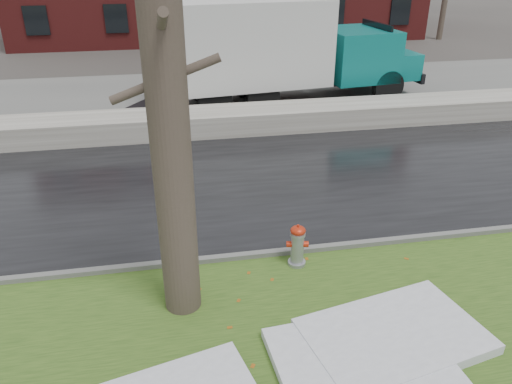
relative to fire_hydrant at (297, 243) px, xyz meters
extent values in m
plane|color=#47423D|center=(-0.21, -0.61, -0.52)|extent=(120.00, 120.00, 0.00)
cube|color=#294517|center=(-0.21, -1.86, -0.50)|extent=(60.00, 4.50, 0.04)
cube|color=black|center=(-0.21, 3.89, -0.50)|extent=(60.00, 7.00, 0.03)
cube|color=slate|center=(-0.21, 12.39, -0.50)|extent=(60.00, 9.00, 0.03)
cube|color=slate|center=(-0.21, 0.39, -0.45)|extent=(60.00, 0.15, 0.14)
cube|color=beige|center=(-0.21, 8.09, -0.14)|extent=(60.00, 1.60, 0.75)
cylinder|color=#94969B|center=(0.00, -0.01, -0.09)|extent=(0.29, 0.29, 0.77)
ellipsoid|color=#B1240E|center=(0.00, -0.01, 0.29)|extent=(0.34, 0.34, 0.18)
cylinder|color=#B1240E|center=(0.00, -0.01, 0.39)|extent=(0.06, 0.06, 0.06)
cylinder|color=#B1240E|center=(-0.16, 0.02, -0.02)|extent=(0.13, 0.14, 0.12)
cylinder|color=#B1240E|center=(0.16, -0.03, -0.02)|extent=(0.13, 0.14, 0.12)
cylinder|color=#94969B|center=(0.03, 0.15, -0.02)|extent=(0.17, 0.14, 0.15)
cylinder|color=brown|center=(-2.28, -0.83, 3.42)|extent=(0.82, 0.82, 7.80)
cylinder|color=brown|center=(-2.28, -0.83, 4.20)|extent=(0.22, 1.93, 0.81)
cylinder|color=brown|center=(-2.28, -0.83, 3.53)|extent=(1.62, 0.21, 0.70)
cube|color=black|center=(2.21, 11.13, 0.22)|extent=(9.23, 2.29, 0.25)
cube|color=silver|center=(0.73, 10.94, 1.88)|extent=(6.49, 3.62, 3.09)
cube|color=#0D7975|center=(5.45, 11.54, 1.20)|extent=(2.96, 3.06, 1.95)
cube|color=#0D7975|center=(7.09, 11.75, 0.74)|extent=(1.68, 2.67, 1.03)
cube|color=black|center=(6.24, 11.64, 1.88)|extent=(0.38, 2.28, 1.03)
cube|color=black|center=(-3.01, 10.46, -0.15)|extent=(2.12, 1.61, 0.77)
cylinder|color=black|center=(6.45, 10.46, 0.11)|extent=(1.29, 0.50, 1.26)
cylinder|color=black|center=(6.14, 12.84, 0.11)|extent=(1.29, 0.50, 1.26)
cylinder|color=black|center=(1.23, 9.79, 0.11)|extent=(1.29, 0.50, 1.26)
cylinder|color=black|center=(0.92, 12.18, 0.11)|extent=(1.29, 0.50, 1.26)
cylinder|color=black|center=(-0.59, 9.56, 0.11)|extent=(1.29, 0.50, 1.26)
cylinder|color=black|center=(-0.90, 11.94, 0.11)|extent=(1.29, 0.50, 1.26)
imported|color=black|center=(-2.55, 8.69, 1.04)|extent=(0.69, 0.57, 1.62)
cube|color=silver|center=(0.29, -2.78, -0.40)|extent=(2.74, 2.19, 0.16)
cube|color=silver|center=(1.00, -2.36, -0.39)|extent=(3.11, 2.34, 0.18)
camera|label=1|loc=(-2.28, -7.96, 5.27)|focal=35.00mm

